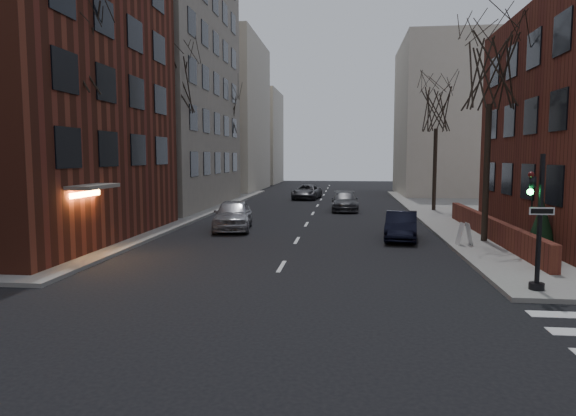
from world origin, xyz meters
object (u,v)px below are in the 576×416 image
object	(u,v)px
car_lane_far	(307,192)
car_lane_silver	(233,215)
traffic_signal	(537,231)
streetlamp_far	(236,155)
tree_right_a	(490,69)
parked_sedan	(401,226)
tree_left_b	(173,81)
sandwich_board	(465,234)
evergreen_shrub	(542,227)
tree_right_b	(437,108)
tree_left_a	(76,50)
streetlamp_near	(162,154)
tree_left_c	(224,113)
car_lane_gray	(345,201)

from	to	relation	value
car_lane_far	car_lane_silver	bearing A→B (deg)	-90.26
traffic_signal	streetlamp_far	distance (m)	36.81
car_lane_silver	car_lane_far	bearing A→B (deg)	75.67
tree_right_a	parked_sedan	distance (m)	8.27
tree_left_b	sandwich_board	world-z (taller)	tree_left_b
tree_left_b	traffic_signal	bearing A→B (deg)	-45.46
tree_right_a	evergreen_shrub	world-z (taller)	tree_right_a
tree_right_b	car_lane_silver	bearing A→B (deg)	-139.86
tree_right_b	traffic_signal	bearing A→B (deg)	-92.15
sandwich_board	car_lane_far	bearing A→B (deg)	104.72
sandwich_board	tree_right_b	bearing A→B (deg)	80.95
tree_left_b	car_lane_far	size ratio (longest dim) A/B	2.16
tree_left_a	tree_right_b	bearing A→B (deg)	45.64
streetlamp_far	streetlamp_near	bearing A→B (deg)	-90.00
traffic_signal	car_lane_silver	size ratio (longest dim) A/B	0.81
tree_left_a	car_lane_silver	distance (m)	11.64
streetlamp_near	streetlamp_far	xyz separation A→B (m)	(0.00, 20.00, 0.00)
traffic_signal	sandwich_board	bearing A→B (deg)	92.20
traffic_signal	tree_right_b	xyz separation A→B (m)	(0.86, 23.01, 5.68)
traffic_signal	tree_left_a	bearing A→B (deg)	163.35
traffic_signal	streetlamp_near	size ratio (longest dim) A/B	0.64
tree_left_c	car_lane_silver	xyz separation A→B (m)	(4.90, -18.71, -7.19)
streetlamp_far	evergreen_shrub	distance (m)	33.02
tree_left_a	tree_left_c	size ratio (longest dim) A/B	1.06
sandwich_board	parked_sedan	bearing A→B (deg)	137.29
car_lane_silver	sandwich_board	distance (m)	12.39
tree_left_c	car_lane_far	xyz separation A→B (m)	(7.40, 2.44, -7.33)
tree_left_a	car_lane_gray	distance (m)	22.63
tree_right_a	car_lane_silver	size ratio (longest dim) A/B	1.96
tree_left_a	sandwich_board	xyz separation A→B (m)	(16.44, 2.77, -7.82)
tree_right_b	car_lane_silver	xyz separation A→B (m)	(-12.70, -10.71, -6.74)
tree_left_b	evergreen_shrub	world-z (taller)	tree_left_b
streetlamp_far	car_lane_far	size ratio (longest dim) A/B	1.26
parked_sedan	car_lane_gray	distance (m)	13.65
tree_left_a	car_lane_far	size ratio (longest dim) A/B	2.05
tree_right_a	car_lane_silver	distance (m)	14.96
streetlamp_near	car_lane_far	size ratio (longest dim) A/B	1.26
streetlamp_far	car_lane_silver	xyz separation A→B (m)	(4.30, -20.71, -3.39)
car_lane_silver	streetlamp_near	bearing A→B (deg)	163.06
streetlamp_near	car_lane_far	bearing A→B (deg)	71.60
tree_right_a	evergreen_shrub	bearing A→B (deg)	-67.79
tree_left_a	sandwich_board	distance (m)	18.42
tree_left_b	streetlamp_near	xyz separation A→B (m)	(0.60, -4.00, -4.68)
tree_right_b	sandwich_board	bearing A→B (deg)	-94.36
streetlamp_far	tree_right_b	bearing A→B (deg)	-30.47
tree_left_c	evergreen_shrub	world-z (taller)	tree_left_c
tree_right_a	car_lane_far	xyz separation A→B (m)	(-10.20, 24.44, -7.33)
evergreen_shrub	traffic_signal	bearing A→B (deg)	-111.14
streetlamp_near	sandwich_board	bearing A→B (deg)	-18.26
parked_sedan	sandwich_board	distance (m)	3.27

